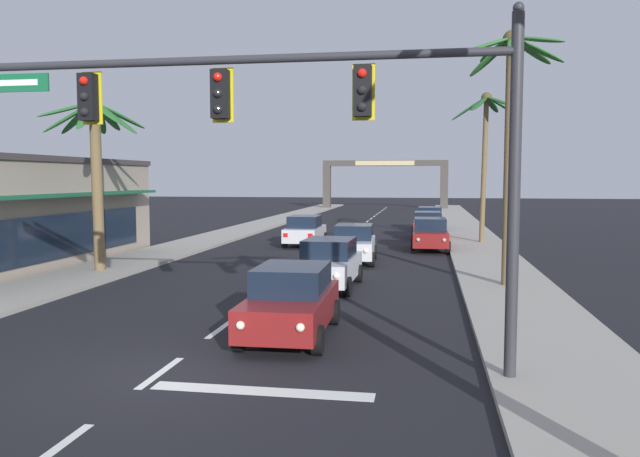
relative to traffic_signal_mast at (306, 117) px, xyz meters
The scene contains 16 objects.
ground_plane 5.65m from the traffic_signal_mast, 168.52° to the right, with size 220.00×220.00×0.00m, color black.
sidewalk_right 20.64m from the traffic_signal_mast, 75.53° to the left, with size 3.20×110.00×0.14m, color #9E998E.
sidewalk_left 22.65m from the traffic_signal_mast, 118.57° to the left, with size 3.20×110.00×0.14m, color #9E998E.
lane_markings 20.93m from the traffic_signal_mast, 96.73° to the left, with size 4.28×88.96×0.01m.
traffic_signal_mast is the anchor object (origin of this frame).
sedan_lead_at_stop_bar 4.94m from the traffic_signal_mast, 108.00° to the left, with size 2.01×4.48×1.68m.
sedan_third_in_queue 10.32m from the traffic_signal_mast, 96.17° to the left, with size 2.02×4.48×1.68m.
sedan_fifth_in_queue 16.70m from the traffic_signal_mast, 93.26° to the left, with size 2.12×4.51×1.68m.
sedan_oncoming_far 23.31m from the traffic_signal_mast, 100.96° to the left, with size 2.00×4.47×1.68m.
sedan_parked_nearest_kerb 21.97m from the traffic_signal_mast, 83.48° to the left, with size 2.00×4.47×1.68m.
sedan_parked_mid_kerb 34.54m from the traffic_signal_mast, 85.83° to the left, with size 1.96×4.46×1.68m.
sedan_parked_far_kerb 28.11m from the traffic_signal_mast, 85.17° to the left, with size 2.00×4.47×1.68m.
palm_left_second 15.34m from the traffic_signal_mast, 133.00° to the left, with size 3.79×3.98×6.92m.
palm_right_second 11.49m from the traffic_signal_mast, 64.18° to the left, with size 3.57×3.53×8.62m.
palm_right_third 25.65m from the traffic_signal_mast, 77.69° to the left, with size 3.96×4.21×8.51m.
town_gateway_arch 65.48m from the traffic_signal_mast, 92.44° to the left, with size 15.09×0.90×5.89m.
Camera 1 is at (5.03, -11.18, 3.75)m, focal length 35.56 mm.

